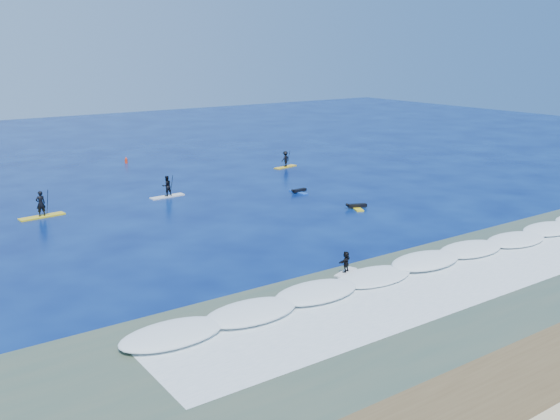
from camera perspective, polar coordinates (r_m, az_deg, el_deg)
ground at (r=43.28m, az=2.28°, el=-1.56°), size 160.00×160.00×0.00m
shallow_water at (r=33.88m, az=16.92°, el=-6.96°), size 90.00×13.00×0.01m
breaking_wave at (r=36.27m, az=11.95°, el=-5.18°), size 40.00×6.00×0.30m
whitewater at (r=34.45m, az=15.61°, el=-6.50°), size 34.00×5.00×0.02m
sup_paddler_left at (r=48.76m, az=-21.00°, el=0.20°), size 3.32×1.12×2.29m
sup_paddler_center at (r=52.44m, az=-10.31°, el=2.00°), size 2.99×0.93×2.07m
sup_paddler_right at (r=64.31m, az=0.49°, el=4.58°), size 2.86×1.27×1.95m
prone_paddler_near at (r=48.51m, az=6.98°, el=0.33°), size 1.64×2.19×0.45m
prone_paddler_far at (r=53.27m, az=1.71°, el=1.73°), size 1.56×1.98×0.41m
wave_surfer at (r=34.19m, az=6.04°, el=-4.87°), size 1.79×1.04×1.25m
marker_buoy at (r=68.60m, az=-13.89°, el=4.42°), size 0.30×0.30×0.73m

